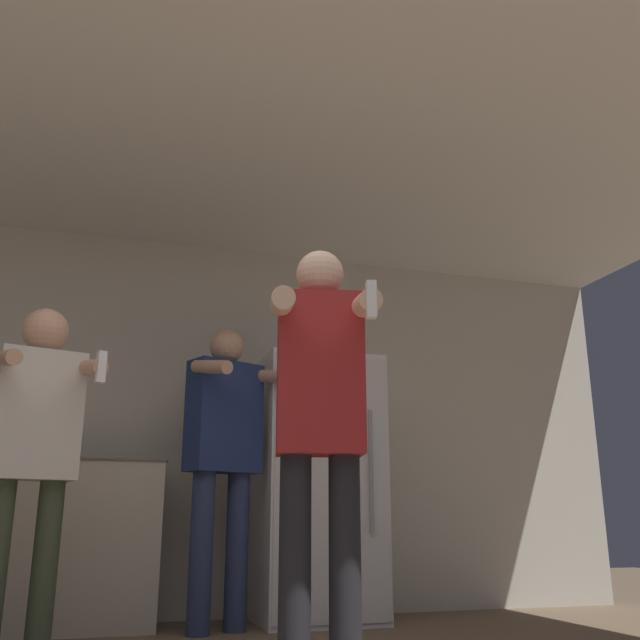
# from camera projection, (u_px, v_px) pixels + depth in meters

# --- Properties ---
(wall_back) EXTENTS (7.00, 0.06, 2.55)m
(wall_back) POSITION_uv_depth(u_px,v_px,m) (157.00, 420.00, 4.83)
(wall_back) COLOR beige
(wall_back) RESTS_ON ground_plane
(ceiling_slab) EXTENTS (7.00, 3.56, 0.05)m
(ceiling_slab) POSITION_uv_depth(u_px,v_px,m) (196.00, 135.00, 3.76)
(ceiling_slab) COLOR silver
(ceiling_slab) RESTS_ON wall_back
(refrigerator) EXTENTS (0.76, 0.71, 1.66)m
(refrigerator) POSITION_uv_depth(u_px,v_px,m) (317.00, 486.00, 4.66)
(refrigerator) COLOR white
(refrigerator) RESTS_ON ground_plane
(counter) EXTENTS (1.44, 0.58, 0.96)m
(counter) POSITION_uv_depth(u_px,v_px,m) (34.00, 544.00, 4.15)
(counter) COLOR #BCB29E
(counter) RESTS_ON ground_plane
(bottle_brown_liquor) EXTENTS (0.09, 0.09, 0.26)m
(bottle_brown_liquor) POSITION_uv_depth(u_px,v_px,m) (14.00, 444.00, 4.28)
(bottle_brown_liquor) COLOR black
(bottle_brown_liquor) RESTS_ON counter
(bottle_amber_bourbon) EXTENTS (0.08, 0.08, 0.24)m
(bottle_amber_bourbon) POSITION_uv_depth(u_px,v_px,m) (75.00, 447.00, 4.38)
(bottle_amber_bourbon) COLOR #563314
(bottle_amber_bourbon) RESTS_ON counter
(person_woman_foreground) EXTENTS (0.47, 0.49, 1.68)m
(person_woman_foreground) POSITION_uv_depth(u_px,v_px,m) (320.00, 417.00, 2.76)
(person_woman_foreground) COLOR black
(person_woman_foreground) RESTS_ON ground_plane
(person_man_side) EXTENTS (0.51, 0.55, 1.59)m
(person_man_side) POSITION_uv_depth(u_px,v_px,m) (34.00, 440.00, 3.24)
(person_man_side) COLOR #38422D
(person_man_side) RESTS_ON ground_plane
(person_spectator_back) EXTENTS (0.61, 0.60, 1.77)m
(person_spectator_back) POSITION_uv_depth(u_px,v_px,m) (224.00, 447.00, 4.28)
(person_spectator_back) COLOR navy
(person_spectator_back) RESTS_ON ground_plane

